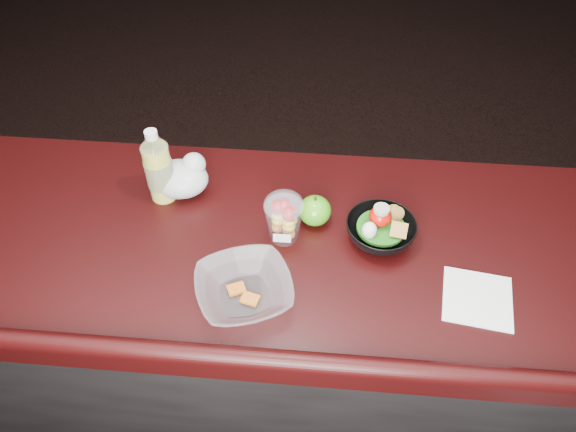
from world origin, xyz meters
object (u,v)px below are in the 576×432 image
object	(u,v)px
green_apple	(315,211)
takeout_bowl	(244,289)
snack_bowl	(380,229)
lemonade_bottle	(159,170)
fruit_cup	(284,217)

from	to	relation	value
green_apple	takeout_bowl	xyz separation A→B (m)	(-0.15, -0.26, -0.01)
snack_bowl	takeout_bowl	world-z (taller)	snack_bowl
lemonade_bottle	snack_bowl	xyz separation A→B (m)	(0.59, -0.11, -0.06)
lemonade_bottle	takeout_bowl	world-z (taller)	lemonade_bottle
fruit_cup	snack_bowl	world-z (taller)	fruit_cup
takeout_bowl	lemonade_bottle	bearing A→B (deg)	130.34
snack_bowl	fruit_cup	bearing A→B (deg)	-176.15
fruit_cup	green_apple	world-z (taller)	fruit_cup
green_apple	takeout_bowl	size ratio (longest dim) A/B	0.31
lemonade_bottle	takeout_bowl	size ratio (longest dim) A/B	0.78
lemonade_bottle	fruit_cup	distance (m)	0.37
fruit_cup	snack_bowl	xyz separation A→B (m)	(0.25, 0.02, -0.04)
green_apple	snack_bowl	world-z (taller)	snack_bowl
lemonade_bottle	fruit_cup	world-z (taller)	lemonade_bottle
green_apple	snack_bowl	distance (m)	0.18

